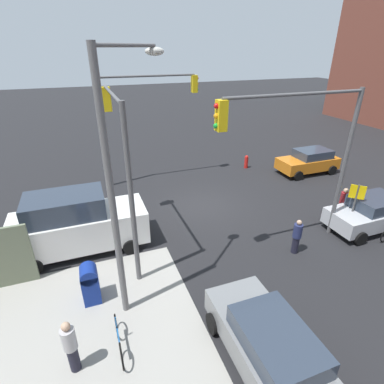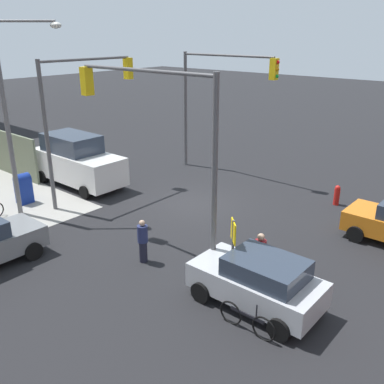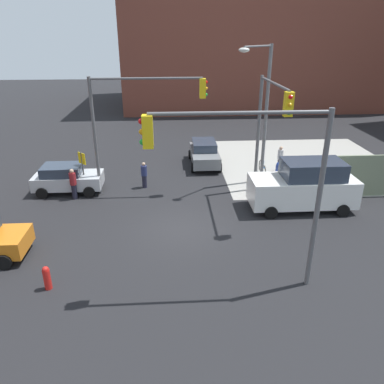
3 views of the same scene
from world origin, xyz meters
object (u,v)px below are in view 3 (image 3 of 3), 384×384
sedan_silver (67,178)px  fire_hydrant (47,277)px  mailbox_blue (281,173)px  pedestrian_waiting (280,159)px  traffic_signal_nw_corner (138,112)px  traffic_signal_se_corner (254,167)px  traffic_signal_ne_corner (269,119)px  van_white_delivery (304,186)px  bicycle_leaning_on_fence (262,168)px  hatchback_gray (204,153)px  pedestrian_crossing (144,175)px  street_lamp_corner (263,106)px  bicycle_at_crosswalk (66,179)px  pedestrian_walking_north (73,183)px

sedan_silver → fire_hydrant: bearing=-81.2°
mailbox_blue → sedan_silver: bearing=-179.3°
pedestrian_waiting → traffic_signal_nw_corner: bearing=-29.5°
traffic_signal_se_corner → traffic_signal_ne_corner: bearing=71.9°
fire_hydrant → pedestrian_waiting: bearing=44.5°
traffic_signal_se_corner → sedan_silver: traffic_signal_se_corner is taller
van_white_delivery → sedan_silver: bearing=166.7°
mailbox_blue → bicycle_leaning_on_fence: (-0.60, 2.20, -0.42)m
traffic_signal_nw_corner → hatchback_gray: 7.23m
hatchback_gray → pedestrian_crossing: (-3.94, -3.92, -0.03)m
traffic_signal_se_corner → van_white_delivery: bearing=56.0°
fire_hydrant → pedestrian_crossing: pedestrian_crossing is taller
street_lamp_corner → pedestrian_waiting: bearing=44.5°
street_lamp_corner → pedestrian_crossing: size_ratio=5.08×
traffic_signal_nw_corner → van_white_delivery: (8.55, -2.70, -3.39)m
traffic_signal_se_corner → mailbox_blue: bearing=67.2°
hatchback_gray → sedan_silver: same height
fire_hydrant → sedan_silver: size_ratio=0.25×
traffic_signal_se_corner → pedestrian_waiting: traffic_signal_se_corner is taller
traffic_signal_se_corner → mailbox_blue: 11.02m
traffic_signal_se_corner → bicycle_at_crosswalk: bearing=130.6°
van_white_delivery → pedestrian_walking_north: size_ratio=3.08×
traffic_signal_se_corner → fire_hydrant: bearing=177.6°
traffic_signal_nw_corner → pedestrian_crossing: (0.10, 0.70, -3.86)m
traffic_signal_ne_corner → hatchback_gray: size_ratio=1.54×
street_lamp_corner → bicycle_leaning_on_fence: street_lamp_corner is taller
pedestrian_waiting → bicycle_leaning_on_fence: pedestrian_waiting is taller
van_white_delivery → traffic_signal_nw_corner: bearing=162.5°
street_lamp_corner → bicycle_at_crosswalk: (-11.73, 0.44, -4.35)m
fire_hydrant → sedan_silver: (-1.40, 9.04, 0.36)m
mailbox_blue → pedestrian_crossing: bearing=178.6°
hatchback_gray → pedestrian_waiting: 5.15m
traffic_signal_ne_corner → van_white_delivery: 3.93m
pedestrian_crossing → mailbox_blue: bearing=29.9°
hatchback_gray → fire_hydrant: bearing=-117.5°
traffic_signal_ne_corner → fire_hydrant: (-9.50, -6.75, -4.12)m
pedestrian_crossing → traffic_signal_se_corner: bearing=-35.3°
traffic_signal_nw_corner → traffic_signal_ne_corner: bearing=-16.4°
street_lamp_corner → bicycle_leaning_on_fence: (0.68, 1.64, -4.35)m
van_white_delivery → pedestrian_crossing: van_white_delivery is taller
street_lamp_corner → fire_hydrant: street_lamp_corner is taller
pedestrian_waiting → bicycle_leaning_on_fence: bearing=-37.9°
traffic_signal_se_corner → pedestrian_waiting: 13.30m
traffic_signal_se_corner → mailbox_blue: (4.00, 9.50, -3.90)m
pedestrian_waiting → traffic_signal_se_corner: bearing=21.3°
pedestrian_crossing → bicycle_leaning_on_fence: size_ratio=0.90×
traffic_signal_se_corner → bicycle_leaning_on_fence: traffic_signal_se_corner is taller
traffic_signal_ne_corner → pedestrian_walking_north: (-10.30, 1.25, -3.70)m
mailbox_blue → van_white_delivery: bearing=-85.6°
pedestrian_walking_north → sedan_silver: bearing=106.6°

